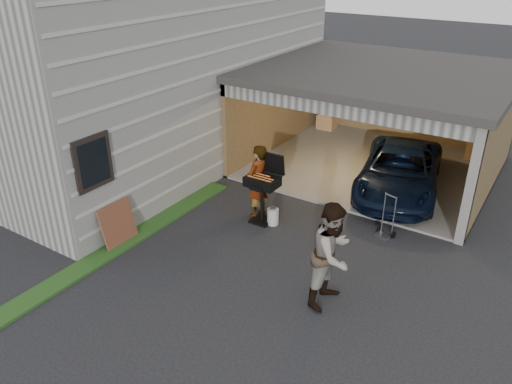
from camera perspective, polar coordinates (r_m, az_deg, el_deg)
ground at (r=10.34m, az=-4.13°, el=-8.36°), size 80.00×80.00×0.00m
house at (r=15.82m, az=-13.56°, el=14.31°), size 7.00×11.00×5.50m
groundcover_strip at (r=11.08m, az=-16.74°, el=-6.76°), size 0.50×8.00×0.06m
garage at (r=14.77m, az=14.32°, el=9.85°), size 6.80×6.30×2.90m
minivan at (r=13.44m, az=16.09°, el=2.10°), size 2.76×4.50×1.16m
woman at (r=11.70m, az=0.20°, el=1.21°), size 0.47×0.68×1.80m
man at (r=8.94m, az=8.75°, el=-7.06°), size 0.83×1.03×2.00m
bbq_grill at (r=11.42m, az=0.84°, el=1.01°), size 0.74×0.65×1.65m
propane_tank at (r=11.65m, az=1.95°, el=-2.81°), size 0.31×0.31×0.40m
plywood_panel at (r=11.18m, az=-15.48°, el=-3.59°), size 0.24×0.86×0.95m
hand_truck at (r=11.57m, az=14.60°, el=-4.00°), size 0.44×0.40×1.01m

